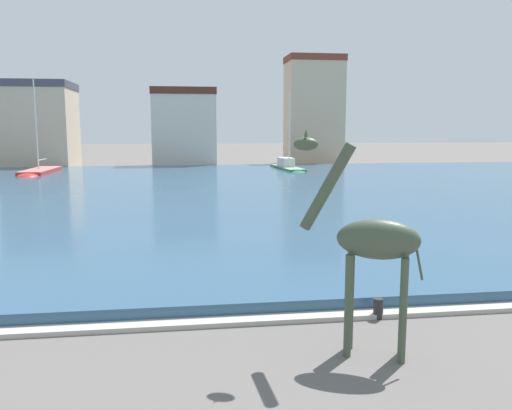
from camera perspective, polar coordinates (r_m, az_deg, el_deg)
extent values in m
cube|color=#2D5170|center=(36.17, -6.83, 1.39)|extent=(91.26, 47.71, 0.40)
cube|color=#ADA89E|center=(12.66, -4.33, -12.63)|extent=(91.26, 0.50, 0.12)
cylinder|color=#3D4C38|center=(10.81, 10.04, -10.84)|extent=(0.15, 0.15, 2.12)
cylinder|color=#3D4C38|center=(11.19, 10.25, -10.18)|extent=(0.15, 0.15, 2.12)
cylinder|color=#3D4C38|center=(10.77, 15.78, -11.11)|extent=(0.15, 0.15, 2.12)
cylinder|color=#3D4C38|center=(11.15, 15.78, -10.43)|extent=(0.15, 0.15, 2.12)
ellipsoid|color=#3D4C38|center=(10.61, 13.20, -3.68)|extent=(1.75, 1.22, 0.81)
cylinder|color=#3D4C38|center=(10.54, 7.81, 1.96)|extent=(1.11, 0.66, 1.81)
ellipsoid|color=#3D4C38|center=(10.55, 5.46, 6.64)|extent=(0.57, 0.45, 0.27)
cone|color=#3D4C38|center=(10.47, 5.41, 7.79)|extent=(0.06, 0.06, 0.15)
cone|color=#3D4C38|center=(10.61, 5.54, 7.79)|extent=(0.06, 0.06, 0.15)
cylinder|color=#3D4C38|center=(10.68, 17.33, -5.61)|extent=(0.23, 0.14, 0.86)
cube|color=#236B42|center=(54.19, 3.44, 3.86)|extent=(2.25, 8.14, 0.55)
ellipsoid|color=#236B42|center=(50.53, 4.58, 3.51)|extent=(1.73, 2.91, 0.52)
cube|color=gray|center=(54.17, 3.44, 4.18)|extent=(2.20, 7.98, 0.06)
cube|color=silver|center=(54.71, 3.28, 4.72)|extent=(1.39, 2.89, 0.89)
cylinder|color=silver|center=(53.43, 3.65, 8.25)|extent=(0.12, 0.12, 7.75)
cylinder|color=silver|center=(54.88, 3.23, 5.15)|extent=(0.27, 2.81, 0.08)
cube|color=red|center=(53.61, -22.46, 3.25)|extent=(2.37, 7.62, 0.67)
ellipsoid|color=red|center=(50.19, -23.58, 2.87)|extent=(2.01, 2.70, 0.64)
cube|color=#C7716E|center=(53.59, -22.48, 3.64)|extent=(2.32, 7.46, 0.06)
cylinder|color=silver|center=(52.90, -22.90, 8.04)|extent=(0.12, 0.12, 8.31)
cylinder|color=silver|center=(54.26, -22.31, 4.62)|extent=(0.16, 2.65, 0.08)
cylinder|color=#232326|center=(13.27, 13.22, -10.95)|extent=(0.24, 0.24, 0.50)
cube|color=#C6B293|center=(64.65, -22.47, 7.68)|extent=(7.26, 7.82, 8.89)
cube|color=#42424C|center=(64.82, -22.72, 11.96)|extent=(7.40, 7.98, 0.80)
cube|color=beige|center=(62.81, -7.87, 7.96)|extent=(7.22, 7.02, 8.30)
cube|color=#51281E|center=(62.94, -7.95, 12.11)|extent=(7.37, 7.16, 0.80)
cube|color=#C6B293|center=(67.63, 6.31, 9.88)|extent=(6.87, 5.05, 12.69)
cube|color=brown|center=(68.14, 6.41, 15.56)|extent=(7.01, 5.15, 0.80)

